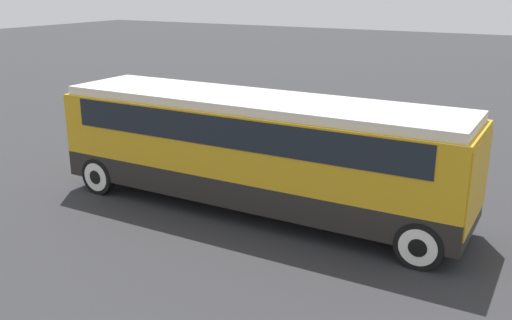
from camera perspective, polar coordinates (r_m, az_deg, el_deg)
ground_plane at (r=15.07m, az=0.00°, el=-4.87°), size 120.00×120.00×0.00m
tour_bus at (r=14.44m, az=0.33°, el=1.68°), size 10.78×2.68×2.97m
parked_car_near at (r=22.86m, az=0.79°, el=4.55°), size 4.67×1.80×1.27m
parked_car_mid at (r=21.21m, az=10.13°, el=3.41°), size 4.03×1.88×1.40m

